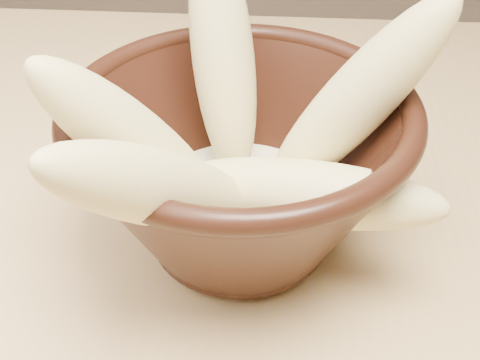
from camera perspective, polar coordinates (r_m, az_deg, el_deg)
name	(u,v)px	position (r m, az deg, el deg)	size (l,w,h in m)	color
table	(293,304)	(0.57, 4.51, -10.52)	(1.20, 0.80, 0.75)	tan
bowl	(240,167)	(0.46, 0.00, 1.09)	(0.24, 0.24, 0.13)	black
milk_puddle	(240,203)	(0.48, 0.00, -1.97)	(0.13, 0.13, 0.02)	#F9F2C8
banana_upright	(223,59)	(0.47, -1.43, 10.27)	(0.04, 0.04, 0.17)	#E7D389
banana_left	(134,143)	(0.41, -9.05, 3.17)	(0.04, 0.04, 0.17)	#E7D389
banana_right	(356,101)	(0.44, 9.85, 6.62)	(0.04, 0.04, 0.18)	#E7D389
banana_across	(306,193)	(0.43, 5.68, -1.11)	(0.04, 0.04, 0.18)	#E7D389
banana_front	(165,189)	(0.38, -6.38, -0.79)	(0.04, 0.04, 0.20)	#E7D389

